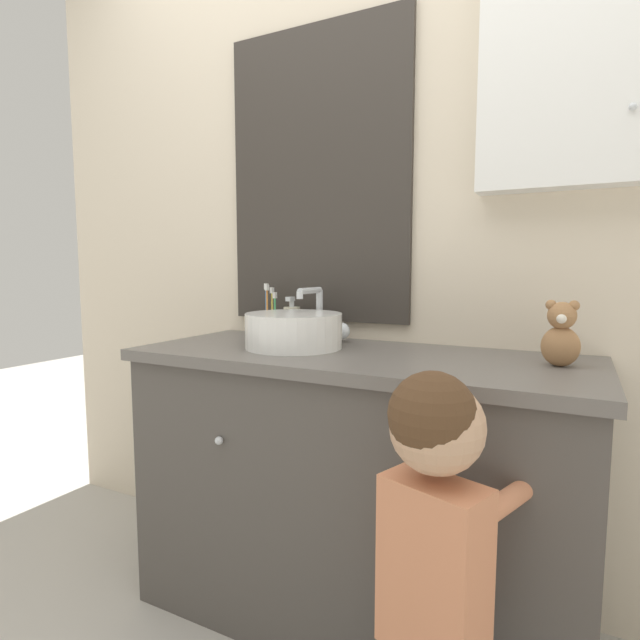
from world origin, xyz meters
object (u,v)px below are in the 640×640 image
soap_dispenser (292,322)px  child_figure (435,541)px  sink_basin (295,330)px  toothbrush_holder (270,324)px  teddy_bear (561,335)px

soap_dispenser → child_figure: soap_dispenser is taller
sink_basin → toothbrush_holder: (-0.22, 0.19, -0.01)m
sink_basin → soap_dispenser: 0.22m
teddy_bear → toothbrush_holder: bearing=171.9°
child_figure → teddy_bear: bearing=68.6°
sink_basin → toothbrush_holder: 0.29m
toothbrush_holder → child_figure: 1.06m
toothbrush_holder → teddy_bear: 1.00m
sink_basin → soap_dispenser: bearing=123.1°
soap_dispenser → teddy_bear: bearing=-8.5°
soap_dispenser → child_figure: bearing=-42.1°
soap_dispenser → child_figure: 0.99m
toothbrush_holder → soap_dispenser: bearing=-4.7°
sink_basin → toothbrush_holder: toothbrush_holder is taller
toothbrush_holder → soap_dispenser: size_ratio=1.30×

